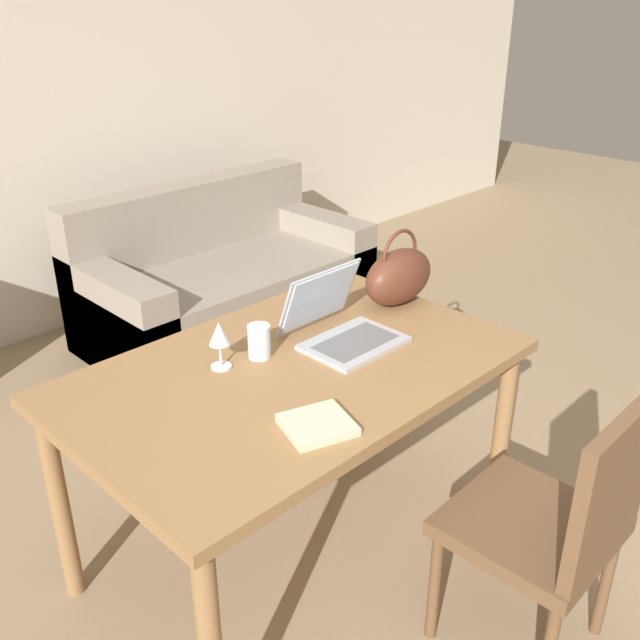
# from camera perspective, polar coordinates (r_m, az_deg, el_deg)

# --- Properties ---
(dining_table) EXTENTS (1.42, 0.91, 0.76)m
(dining_table) POSITION_cam_1_polar(r_m,az_deg,el_deg) (2.29, -2.12, -5.53)
(dining_table) COLOR olive
(dining_table) RESTS_ON ground_plane
(chair) EXTENTS (0.45, 0.45, 0.90)m
(chair) POSITION_cam_1_polar(r_m,az_deg,el_deg) (2.16, 18.50, -14.91)
(chair) COLOR brown
(chair) RESTS_ON ground_plane
(couch) EXTENTS (1.62, 0.85, 0.82)m
(couch) POSITION_cam_1_polar(r_m,az_deg,el_deg) (4.16, -7.80, 2.98)
(couch) COLOR gray
(couch) RESTS_ON ground_plane
(laptop) EXTENTS (0.32, 0.33, 0.23)m
(laptop) POSITION_cam_1_polar(r_m,az_deg,el_deg) (2.39, 1.43, -0.12)
(laptop) COLOR #ADADB2
(laptop) RESTS_ON dining_table
(drinking_glass) EXTENTS (0.07, 0.07, 0.11)m
(drinking_glass) POSITION_cam_1_polar(r_m,az_deg,el_deg) (2.28, -4.89, -1.70)
(drinking_glass) COLOR silver
(drinking_glass) RESTS_ON dining_table
(wine_glass) EXTENTS (0.07, 0.07, 0.16)m
(wine_glass) POSITION_cam_1_polar(r_m,az_deg,el_deg) (2.21, -8.07, -1.28)
(wine_glass) COLOR silver
(wine_glass) RESTS_ON dining_table
(handbag) EXTENTS (0.32, 0.17, 0.29)m
(handbag) POSITION_cam_1_polar(r_m,az_deg,el_deg) (2.66, 6.31, 3.54)
(handbag) COLOR #592D1E
(handbag) RESTS_ON dining_table
(book) EXTENTS (0.22, 0.22, 0.02)m
(book) POSITION_cam_1_polar(r_m,az_deg,el_deg) (1.94, -0.22, -8.38)
(book) COLOR beige
(book) RESTS_ON dining_table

